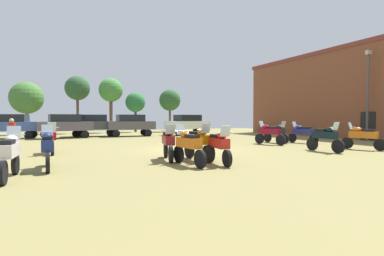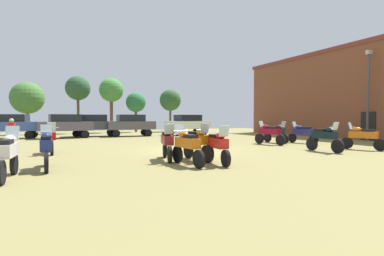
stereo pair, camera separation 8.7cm
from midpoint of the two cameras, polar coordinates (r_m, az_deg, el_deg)
The scene contains 26 objects.
ground_plane at distance 15.75m, azimuth -0.88°, elevation -4.27°, with size 44.00×52.00×0.02m.
brick_building at distance 30.07m, azimuth 29.40°, elevation 5.84°, with size 6.12×22.31×7.74m.
motorcycle_1 at distance 10.85m, azimuth 5.02°, elevation -3.32°, with size 0.63×2.09×1.44m.
motorcycle_2 at distance 20.73m, azimuth 16.00°, elevation -0.81°, with size 0.62×2.15×1.47m.
motorcycle_3 at distance 9.61m, azimuth -32.22°, elevation -4.21°, with size 0.62×2.17×1.47m.
motorcycle_5 at distance 18.08m, azimuth 30.21°, elevation -1.41°, with size 0.86×2.16×1.46m.
motorcycle_6 at distance 11.69m, azimuth 1.04°, elevation -2.78°, with size 0.62×2.14×1.51m.
motorcycle_7 at distance 11.84m, azimuth -4.88°, elevation -2.77°, with size 0.76×2.18×1.48m.
motorcycle_8 at distance 19.29m, azimuth 14.75°, elevation -0.94°, with size 0.78×2.24×1.51m.
motorcycle_9 at distance 16.13m, azimuth 24.38°, elevation -1.64°, with size 0.62×2.20×1.50m.
motorcycle_10 at distance 21.09m, azimuth 20.61°, elevation -0.83°, with size 0.76×2.16×1.45m.
motorcycle_11 at distance 10.53m, azimuth -0.95°, elevation -3.39°, with size 0.62×2.15×1.47m.
motorcycle_12 at distance 15.50m, azimuth -25.85°, elevation -1.79°, with size 0.62×2.22×1.51m.
motorcycle_13 at distance 10.86m, azimuth -26.54°, elevation -3.42°, with size 0.62×2.15×1.48m.
car_1 at distance 28.92m, azimuth -0.95°, elevation 0.93°, with size 4.50×2.35×2.00m.
car_2 at distance 26.67m, azimuth -23.63°, elevation 0.67°, with size 4.48×2.29×2.00m.
car_4 at distance 27.60m, azimuth -11.97°, elevation 0.84°, with size 4.30×1.81×2.00m.
car_5 at distance 28.35m, azimuth -18.74°, elevation 0.81°, with size 4.51×2.40×2.00m.
car_6 at distance 28.31m, azimuth -31.85°, elevation 0.61°, with size 4.57×2.60×2.00m.
person_1 at distance 17.71m, azimuth -31.81°, elevation -0.67°, with size 0.36×0.36×1.68m.
tree_1 at distance 35.83m, azimuth -11.05°, elevation 4.87°, with size 2.35×2.35×4.74m.
tree_2 at distance 36.41m, azimuth -4.41°, elevation 5.38°, with size 2.63×2.63×5.20m.
tree_3 at distance 34.43m, azimuth -29.60°, elevation 5.11°, with size 3.26×3.26×5.37m.
tree_6 at distance 34.82m, azimuth -21.51°, elevation 7.16°, with size 2.66×2.66×6.30m.
tree_7 at distance 35.52m, azimuth -15.62°, elevation 7.02°, with size 2.75×2.75×6.31m.
lamp_post at distance 25.28m, azimuth 30.97°, elevation 6.28°, with size 0.44×0.24×6.65m.
Camera 1 is at (-6.63, -14.19, 1.73)m, focal length 27.36 mm.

